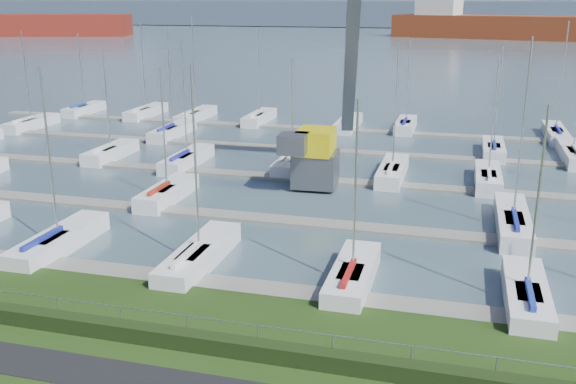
% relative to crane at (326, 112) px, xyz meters
% --- Properties ---
extents(water, '(800.00, 540.00, 0.20)m').
position_rel_crane_xyz_m(water, '(0.68, 234.66, -5.73)').
color(water, '#465B66').
extents(hedge, '(80.00, 0.70, 0.70)m').
position_rel_crane_xyz_m(hedge, '(0.68, -25.74, -4.98)').
color(hedge, black).
rests_on(hedge, grass).
extents(fence, '(80.00, 0.04, 0.04)m').
position_rel_crane_xyz_m(fence, '(0.68, -25.34, -4.13)').
color(fence, gray).
rests_on(fence, grass).
extents(foothill, '(900.00, 80.00, 12.00)m').
position_rel_crane_xyz_m(foothill, '(0.68, 304.66, 0.67)').
color(foothill, '#485569').
rests_on(foothill, water).
extents(docks, '(90.00, 41.60, 0.25)m').
position_rel_crane_xyz_m(docks, '(0.68, 0.66, -5.55)').
color(docks, slate).
rests_on(docks, water).
extents(crane, '(5.76, 13.23, 22.35)m').
position_rel_crane_xyz_m(crane, '(0.00, 0.00, 0.00)').
color(crane, '#5C5E64').
rests_on(crane, water).
extents(cargo_ship_mid, '(99.77, 40.07, 21.50)m').
position_rel_crane_xyz_m(cargo_ship_mid, '(28.69, 194.91, -1.78)').
color(cargo_ship_mid, maroon).
rests_on(cargo_ship_mid, water).
extents(sailboat_fleet, '(75.88, 49.29, 12.48)m').
position_rel_crane_xyz_m(sailboat_fleet, '(-0.10, 2.31, -0.09)').
color(sailboat_fleet, navy).
rests_on(sailboat_fleet, water).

